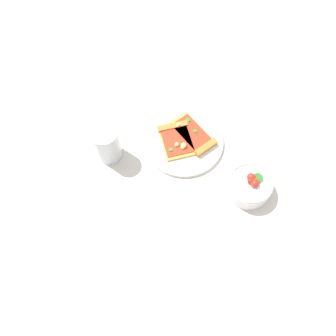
{
  "coord_description": "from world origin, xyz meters",
  "views": [
    {
      "loc": [
        -0.47,
        -0.22,
        0.91
      ],
      "look_at": [
        -0.09,
        -0.01,
        0.03
      ],
      "focal_mm": 34.08,
      "sensor_mm": 36.0,
      "label": 1
    }
  ],
  "objects_px": {
    "paper_napkin": "(132,207)",
    "salad_bowl": "(249,185)",
    "pizza_slice_near": "(177,139)",
    "soda_glass": "(107,145)",
    "plate": "(184,141)",
    "pizza_slice_far": "(194,136)"
  },
  "relations": [
    {
      "from": "salad_bowl",
      "to": "paper_napkin",
      "type": "distance_m",
      "value": 0.36
    },
    {
      "from": "plate",
      "to": "pizza_slice_far",
      "type": "relative_size",
      "value": 1.47
    },
    {
      "from": "pizza_slice_far",
      "to": "salad_bowl",
      "type": "distance_m",
      "value": 0.24
    },
    {
      "from": "plate",
      "to": "pizza_slice_near",
      "type": "distance_m",
      "value": 0.03
    },
    {
      "from": "plate",
      "to": "pizza_slice_far",
      "type": "xyz_separation_m",
      "value": [
        0.03,
        -0.02,
        0.01
      ]
    },
    {
      "from": "pizza_slice_far",
      "to": "soda_glass",
      "type": "bearing_deg",
      "value": 130.4
    },
    {
      "from": "plate",
      "to": "salad_bowl",
      "type": "height_order",
      "value": "salad_bowl"
    },
    {
      "from": "salad_bowl",
      "to": "paper_napkin",
      "type": "height_order",
      "value": "salad_bowl"
    },
    {
      "from": "paper_napkin",
      "to": "salad_bowl",
      "type": "bearing_deg",
      "value": -51.93
    },
    {
      "from": "plate",
      "to": "pizza_slice_far",
      "type": "height_order",
      "value": "pizza_slice_far"
    },
    {
      "from": "pizza_slice_far",
      "to": "paper_napkin",
      "type": "xyz_separation_m",
      "value": [
        -0.3,
        0.05,
        -0.02
      ]
    },
    {
      "from": "pizza_slice_far",
      "to": "paper_napkin",
      "type": "relative_size",
      "value": 1.37
    },
    {
      "from": "plate",
      "to": "pizza_slice_far",
      "type": "bearing_deg",
      "value": -42.37
    },
    {
      "from": "salad_bowl",
      "to": "paper_napkin",
      "type": "bearing_deg",
      "value": 128.07
    },
    {
      "from": "pizza_slice_near",
      "to": "pizza_slice_far",
      "type": "height_order",
      "value": "pizza_slice_near"
    },
    {
      "from": "pizza_slice_near",
      "to": "pizza_slice_far",
      "type": "distance_m",
      "value": 0.06
    },
    {
      "from": "pizza_slice_near",
      "to": "soda_glass",
      "type": "relative_size",
      "value": 1.29
    },
    {
      "from": "plate",
      "to": "soda_glass",
      "type": "height_order",
      "value": "soda_glass"
    },
    {
      "from": "plate",
      "to": "pizza_slice_near",
      "type": "relative_size",
      "value": 1.61
    },
    {
      "from": "pizza_slice_near",
      "to": "salad_bowl",
      "type": "relative_size",
      "value": 1.21
    },
    {
      "from": "pizza_slice_near",
      "to": "salad_bowl",
      "type": "distance_m",
      "value": 0.28
    },
    {
      "from": "pizza_slice_far",
      "to": "plate",
      "type": "bearing_deg",
      "value": 137.63
    }
  ]
}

